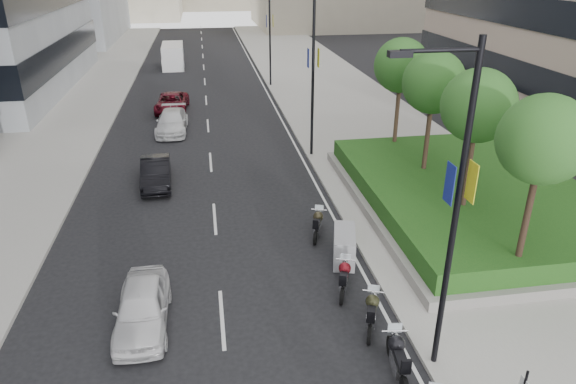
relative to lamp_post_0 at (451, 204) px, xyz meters
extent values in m
cube|color=#9E9B93|center=(4.86, 29.00, -4.99)|extent=(10.00, 100.00, 0.15)
cube|color=#9E9B93|center=(-16.14, 29.00, -4.99)|extent=(8.00, 100.00, 0.15)
cube|color=silver|center=(-0.44, 29.00, -5.06)|extent=(0.12, 100.00, 0.01)
cube|color=silver|center=(-5.64, 29.00, -5.06)|extent=(0.12, 100.00, 0.01)
cube|color=gray|center=(5.86, 9.00, -4.72)|extent=(10.00, 14.00, 0.40)
cube|color=#134214|center=(5.86, 9.00, -4.12)|extent=(9.40, 13.40, 0.80)
cylinder|color=#332319|center=(4.36, 3.00, -2.52)|extent=(0.22, 0.22, 4.00)
sphere|color=#1B5923|center=(4.36, 3.00, 0.38)|extent=(2.80, 2.80, 2.80)
cylinder|color=#332319|center=(4.36, 7.00, -2.52)|extent=(0.22, 0.22, 4.00)
sphere|color=#1B5923|center=(4.36, 7.00, 0.38)|extent=(2.80, 2.80, 2.80)
cylinder|color=#332319|center=(4.36, 11.00, -2.52)|extent=(0.22, 0.22, 4.00)
sphere|color=#1B5923|center=(4.36, 11.00, 0.38)|extent=(2.80, 2.80, 2.80)
cylinder|color=#332319|center=(4.36, 15.00, -2.52)|extent=(0.22, 0.22, 4.00)
sphere|color=#1B5923|center=(4.36, 15.00, 0.38)|extent=(2.80, 2.80, 2.80)
cylinder|color=black|center=(0.16, 0.00, -0.57)|extent=(0.16, 0.16, 9.00)
cylinder|color=black|center=(-0.74, 0.00, 3.63)|extent=(1.80, 0.10, 0.10)
cube|color=black|center=(-1.64, 0.00, 3.58)|extent=(0.50, 0.22, 0.14)
cube|color=yellow|center=(0.44, 0.00, 0.53)|extent=(0.02, 0.45, 1.00)
cube|color=navy|center=(-0.12, 0.00, 0.53)|extent=(0.02, 0.45, 1.00)
cylinder|color=black|center=(0.16, 17.00, -0.57)|extent=(0.16, 0.16, 9.00)
cube|color=yellow|center=(0.44, 17.00, 0.53)|extent=(0.02, 0.45, 1.00)
cube|color=navy|center=(-0.12, 17.00, 0.53)|extent=(0.02, 0.45, 1.00)
cylinder|color=black|center=(0.16, 35.00, -0.57)|extent=(0.16, 0.16, 9.00)
cube|color=yellow|center=(0.44, 35.00, 0.53)|extent=(0.02, 0.45, 1.00)
cube|color=navy|center=(-0.12, 35.00, 0.53)|extent=(0.02, 0.45, 1.00)
cylinder|color=black|center=(-0.92, 0.56, -4.76)|extent=(0.19, 0.63, 0.62)
cube|color=silver|center=(-1.02, -0.28, -4.59)|extent=(0.40, 0.88, 0.42)
sphere|color=black|center=(-0.98, 0.05, -4.21)|extent=(0.48, 0.48, 0.48)
cube|color=black|center=(-1.06, -0.58, -4.27)|extent=(0.37, 0.77, 0.16)
cylinder|color=silver|center=(-0.95, 0.31, -3.99)|extent=(0.74, 0.14, 0.05)
cylinder|color=black|center=(-1.37, 1.16, -4.78)|extent=(0.31, 0.57, 0.57)
cylinder|color=black|center=(-0.83, 2.52, -4.78)|extent=(0.31, 0.57, 0.57)
cube|color=silver|center=(-1.12, 1.79, -4.63)|extent=(0.54, 0.82, 0.38)
sphere|color=black|center=(-1.01, 2.08, -4.28)|extent=(0.44, 0.44, 0.44)
cube|color=black|center=(-1.22, 1.54, -4.33)|extent=(0.49, 0.73, 0.15)
cylinder|color=silver|center=(-0.92, 2.30, -4.08)|extent=(0.65, 0.29, 0.05)
cylinder|color=black|center=(-1.69, 3.14, -4.79)|extent=(0.29, 0.56, 0.55)
cylinder|color=black|center=(-1.20, 4.49, -4.79)|extent=(0.29, 0.56, 0.55)
cube|color=silver|center=(-1.46, 3.77, -4.64)|extent=(0.51, 0.81, 0.38)
sphere|color=maroon|center=(-1.36, 4.05, -4.30)|extent=(0.43, 0.43, 0.43)
cube|color=black|center=(-1.55, 3.52, -4.35)|extent=(0.46, 0.72, 0.14)
cylinder|color=silver|center=(-1.28, 4.28, -4.10)|extent=(0.64, 0.27, 0.04)
cylinder|color=black|center=(-1.09, 5.08, -4.78)|extent=(0.25, 0.58, 0.57)
cylinder|color=black|center=(-0.73, 6.51, -4.78)|extent=(0.25, 0.58, 0.57)
cube|color=gray|center=(-0.91, 5.80, -4.47)|extent=(1.23, 2.07, 1.15)
cylinder|color=black|center=(-1.74, 7.10, -4.79)|extent=(0.28, 0.55, 0.55)
cylinder|color=black|center=(-1.27, 8.44, -4.79)|extent=(0.28, 0.55, 0.55)
cube|color=silver|center=(-1.52, 7.73, -4.64)|extent=(0.50, 0.80, 0.37)
sphere|color=#322D1C|center=(-1.42, 8.00, -4.30)|extent=(0.42, 0.42, 0.42)
cube|color=black|center=(-1.61, 7.48, -4.36)|extent=(0.45, 0.71, 0.14)
cylinder|color=silver|center=(-1.35, 8.23, -4.11)|extent=(0.63, 0.26, 0.04)
imported|color=silver|center=(-8.05, 3.10, -4.40)|extent=(1.60, 3.94, 1.34)
imported|color=black|center=(-8.40, 14.22, -4.40)|extent=(1.63, 4.12, 1.34)
imported|color=silver|center=(-7.96, 22.98, -4.38)|extent=(2.10, 4.79, 1.37)
imported|color=#580A17|center=(-8.19, 28.08, -4.40)|extent=(2.55, 4.93, 1.33)
cube|color=white|center=(-8.72, 45.58, -3.90)|extent=(2.22, 5.60, 2.34)
cube|color=white|center=(-8.72, 43.46, -4.45)|extent=(2.14, 1.38, 1.22)
cylinder|color=black|center=(-9.61, 43.57, -4.68)|extent=(0.28, 0.78, 0.78)
cylinder|color=black|center=(-7.83, 43.57, -4.68)|extent=(0.28, 0.78, 0.78)
cylinder|color=black|center=(-9.61, 47.36, -4.68)|extent=(0.28, 0.78, 0.78)
cylinder|color=black|center=(-7.83, 47.36, -4.68)|extent=(0.28, 0.78, 0.78)
camera|label=1|loc=(-5.70, -10.36, 5.39)|focal=32.00mm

